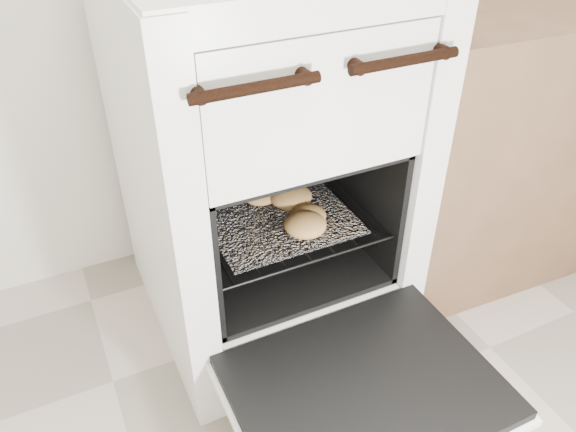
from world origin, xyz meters
name	(u,v)px	position (x,y,z in m)	size (l,w,h in m)	color
stove	(262,168)	(0.16, 1.14, 0.49)	(0.65, 0.72, 1.00)	silver
oven_door	(365,389)	(0.16, 0.59, 0.22)	(0.58, 0.45, 0.04)	black
oven_rack	(274,215)	(0.16, 1.07, 0.38)	(0.47, 0.45, 0.01)	black
foil_sheet	(277,217)	(0.16, 1.05, 0.39)	(0.37, 0.32, 0.01)	silver
baked_rolls	(292,208)	(0.20, 1.03, 0.42)	(0.19, 0.30, 0.05)	tan
counter	(491,138)	(0.93, 1.11, 0.42)	(0.84, 0.56, 0.84)	brown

